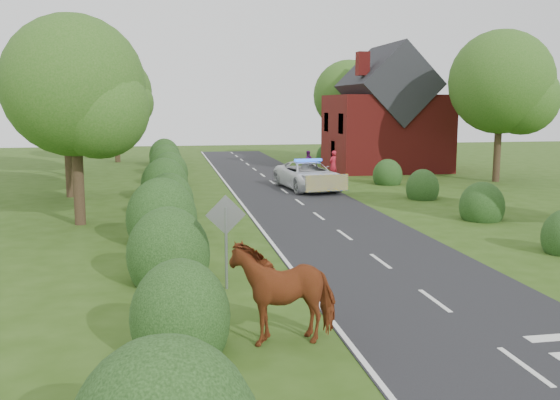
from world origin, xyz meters
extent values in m
plane|color=#2C4911|center=(0.00, 0.00, 0.00)|extent=(120.00, 120.00, 0.00)
cube|color=black|center=(0.00, 15.00, 0.01)|extent=(6.00, 70.00, 0.02)
cube|color=white|center=(0.00, -4.00, 0.03)|extent=(0.12, 1.80, 0.01)
cube|color=white|center=(0.00, 0.00, 0.03)|extent=(0.12, 1.80, 0.01)
cube|color=white|center=(0.00, 4.00, 0.03)|extent=(0.12, 1.80, 0.01)
cube|color=white|center=(0.00, 8.00, 0.03)|extent=(0.12, 1.80, 0.01)
cube|color=white|center=(0.00, 12.00, 0.03)|extent=(0.12, 1.80, 0.01)
cube|color=white|center=(0.00, 16.00, 0.03)|extent=(0.12, 1.80, 0.01)
cube|color=white|center=(0.00, 20.00, 0.03)|extent=(0.12, 1.80, 0.01)
cube|color=white|center=(0.00, 24.00, 0.03)|extent=(0.12, 1.80, 0.01)
cube|color=white|center=(0.00, 28.00, 0.03)|extent=(0.12, 1.80, 0.01)
cube|color=white|center=(0.00, 32.00, 0.03)|extent=(0.12, 1.80, 0.01)
cube|color=white|center=(0.00, 36.00, 0.03)|extent=(0.12, 1.80, 0.01)
cube|color=white|center=(0.00, 40.00, 0.03)|extent=(0.12, 1.80, 0.01)
cube|color=white|center=(0.00, 44.00, 0.03)|extent=(0.12, 1.80, 0.01)
cube|color=white|center=(0.00, 48.00, 0.03)|extent=(0.12, 1.80, 0.01)
cube|color=white|center=(-2.90, 15.00, 0.03)|extent=(0.12, 70.00, 0.01)
cube|color=white|center=(1.40, -2.80, 0.03)|extent=(1.20, 0.35, 0.01)
ellipsoid|color=black|center=(-6.30, -2.00, 0.66)|extent=(2.00, 2.10, 2.40)
ellipsoid|color=black|center=(-6.50, 3.00, 0.74)|extent=(2.30, 2.41, 2.70)
ellipsoid|color=black|center=(-6.70, 8.00, 0.83)|extent=(2.50, 2.62, 3.00)
ellipsoid|color=black|center=(-6.40, 13.00, 0.69)|extent=(2.10, 2.20, 2.50)
ellipsoid|color=black|center=(-6.60, 18.00, 0.77)|extent=(2.40, 2.52, 2.80)
ellipsoid|color=black|center=(-6.30, 24.00, 0.72)|extent=(2.20, 2.31, 2.60)
ellipsoid|color=black|center=(-6.50, 30.00, 0.74)|extent=(2.30, 2.41, 2.70)
ellipsoid|color=black|center=(-6.60, 36.00, 0.77)|extent=(2.40, 2.52, 2.80)
ellipsoid|color=black|center=(6.60, 10.00, 0.58)|extent=(1.90, 2.00, 2.10)
ellipsoid|color=black|center=(6.50, 16.00, 0.55)|extent=(1.70, 1.78, 2.00)
ellipsoid|color=black|center=(6.80, 22.00, 0.55)|extent=(1.80, 1.89, 2.00)
ellipsoid|color=black|center=(6.60, 36.00, 0.55)|extent=(1.70, 1.78, 2.00)
cylinder|color=#332316|center=(-10.00, 12.00, 1.98)|extent=(0.44, 0.44, 3.96)
sphere|color=#255415|center=(-10.00, 12.00, 5.58)|extent=(5.60, 5.60, 5.60)
sphere|color=#4F742C|center=(-9.02, 11.44, 4.68)|extent=(3.92, 3.92, 3.92)
cylinder|color=#332316|center=(-11.50, 20.00, 1.87)|extent=(0.44, 0.44, 3.74)
sphere|color=#255415|center=(-11.50, 20.00, 5.27)|extent=(5.60, 5.60, 5.60)
sphere|color=#4F742C|center=(-10.52, 19.44, 4.42)|extent=(3.92, 3.92, 3.92)
cylinder|color=#332316|center=(-13.00, 30.00, 2.42)|extent=(0.44, 0.44, 4.84)
sphere|color=#255415|center=(-13.00, 30.00, 6.82)|extent=(6.80, 6.80, 6.80)
sphere|color=#4F742C|center=(-11.81, 29.32, 5.72)|extent=(4.76, 4.76, 4.76)
cylinder|color=#332316|center=(-10.50, 40.00, 2.09)|extent=(0.44, 0.44, 4.18)
sphere|color=#255415|center=(-10.50, 40.00, 5.89)|extent=(6.00, 6.00, 6.00)
sphere|color=#4F742C|center=(-9.45, 39.40, 4.94)|extent=(4.20, 4.20, 4.20)
cylinder|color=#332316|center=(14.00, 22.00, 2.20)|extent=(0.44, 0.44, 4.40)
sphere|color=#255415|center=(14.00, 22.00, 6.20)|extent=(6.40, 6.40, 6.40)
sphere|color=#4F742C|center=(15.12, 21.36, 5.20)|extent=(4.48, 4.48, 4.48)
cylinder|color=#332316|center=(9.00, 38.00, 1.98)|extent=(0.44, 0.44, 3.96)
sphere|color=#255415|center=(9.00, 38.00, 5.58)|extent=(6.00, 6.00, 6.00)
sphere|color=#4F742C|center=(10.05, 37.40, 4.68)|extent=(4.20, 4.20, 4.20)
cylinder|color=gray|center=(-5.00, 2.00, 1.10)|extent=(0.08, 0.08, 2.20)
cube|color=gray|center=(-5.00, 2.00, 2.00)|extent=(1.06, 0.04, 1.06)
cube|color=maroon|center=(9.50, 30.00, 2.75)|extent=(8.00, 7.00, 5.50)
cube|color=black|center=(9.50, 30.00, 6.20)|extent=(5.94, 7.40, 5.94)
cube|color=maroon|center=(7.00, 28.00, 7.60)|extent=(0.80, 0.80, 1.60)
imported|color=brown|center=(-4.15, -1.67, 0.87)|extent=(2.58, 1.53, 1.75)
imported|color=white|center=(1.50, 20.60, 0.80)|extent=(3.36, 6.07, 1.61)
cube|color=yellow|center=(1.86, 17.70, 0.72)|extent=(2.39, 0.35, 0.88)
cube|color=blue|center=(1.50, 20.60, 1.69)|extent=(1.62, 0.47, 0.14)
imported|color=#AC1829|center=(4.30, 25.46, 0.91)|extent=(0.80, 0.75, 1.83)
imported|color=#52135C|center=(3.45, 29.25, 0.78)|extent=(0.78, 0.62, 1.57)
camera|label=1|loc=(-6.49, -14.02, 4.88)|focal=40.00mm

